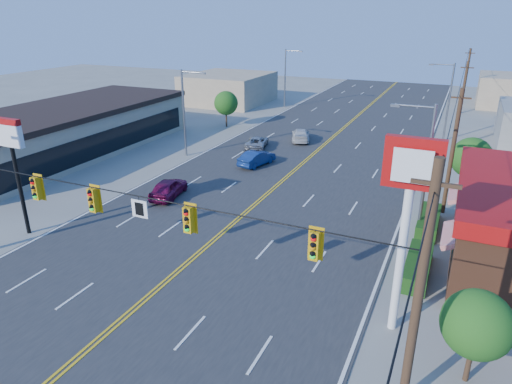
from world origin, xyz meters
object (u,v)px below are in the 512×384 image
at_px(kfc_pylon, 409,199).
at_px(car_silver, 257,142).
at_px(car_blue, 257,159).
at_px(pizza_hut_sign, 13,153).
at_px(car_magenta, 169,189).
at_px(signal_span, 115,216).
at_px(car_white, 301,135).

xyz_separation_m(kfc_pylon, car_silver, (-16.90, 23.14, -5.48)).
xyz_separation_m(car_blue, car_silver, (-2.33, 5.20, -0.09)).
bearing_deg(car_blue, pizza_hut_sign, 80.47).
height_order(car_magenta, car_silver, car_magenta).
distance_m(signal_span, pizza_hut_sign, 11.60).
bearing_deg(signal_span, car_blue, 98.93).
relative_size(pizza_hut_sign, car_magenta, 1.69).
relative_size(car_blue, car_silver, 0.98).
distance_m(pizza_hut_sign, car_magenta, 10.63).
bearing_deg(car_silver, signal_span, 88.06).
bearing_deg(car_magenta, car_blue, -116.78).
xyz_separation_m(signal_span, car_white, (-2.62, 31.38, -4.25)).
height_order(car_magenta, car_white, car_magenta).
distance_m(car_white, car_silver, 5.29).
height_order(signal_span, car_white, signal_span).
relative_size(kfc_pylon, car_white, 1.94).
distance_m(signal_span, car_magenta, 14.59).
relative_size(kfc_pylon, car_magenta, 2.09).
bearing_deg(car_magenta, kfc_pylon, 144.01).
distance_m(car_blue, car_white, 9.47).
xyz_separation_m(pizza_hut_sign, car_magenta, (4.58, 8.48, -4.49)).
height_order(car_blue, car_silver, car_blue).
bearing_deg(car_silver, car_magenta, 74.02).
relative_size(kfc_pylon, car_blue, 2.13).
height_order(pizza_hut_sign, car_white, pizza_hut_sign).
bearing_deg(pizza_hut_sign, car_blue, 67.50).
distance_m(pizza_hut_sign, car_silver, 24.14).
bearing_deg(kfc_pylon, car_white, 116.65).
bearing_deg(pizza_hut_sign, car_white, 73.20).
bearing_deg(kfc_pylon, signal_span, -160.22).
bearing_deg(car_silver, pizza_hut_sign, 63.61).
distance_m(kfc_pylon, car_blue, 23.73).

